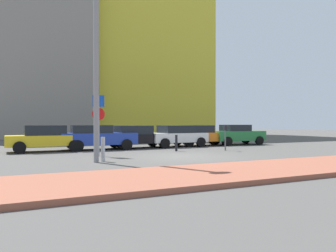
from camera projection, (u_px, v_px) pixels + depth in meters
ground_plane at (182, 156)px, 14.77m from camera, size 120.00×120.00×0.00m
sidewalk_brick at (260, 170)px, 9.96m from camera, size 40.00×3.29×0.14m
parked_car_yellow at (47, 138)px, 17.46m from camera, size 4.37×2.02×1.46m
parked_car_blue at (97, 137)px, 18.68m from camera, size 4.45×2.23×1.46m
parked_car_black at (137, 136)px, 19.93m from camera, size 3.99×2.18×1.43m
parked_car_white at (177, 135)px, 21.05m from camera, size 4.07×2.18×1.43m
parked_car_orange at (200, 135)px, 22.22m from camera, size 4.34×2.06×1.44m
parked_car_green at (237, 134)px, 23.10m from camera, size 4.02×2.10×1.48m
parking_sign_post at (98, 117)px, 14.96m from camera, size 0.59×0.17×2.94m
parking_meter at (225, 134)px, 18.09m from camera, size 0.18×0.14×1.44m
street_lamp at (96, 39)px, 12.44m from camera, size 0.70×0.36×8.53m
traffic_bollard_near at (176, 143)px, 17.65m from camera, size 0.14×0.14×0.92m
traffic_bollard_mid at (103, 149)px, 12.77m from camera, size 0.17×0.17×1.00m
building_colorful_midrise at (136, 36)px, 45.20m from camera, size 18.81×13.11×28.51m
building_under_construction at (29, 49)px, 38.31m from camera, size 14.13×14.00×21.48m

